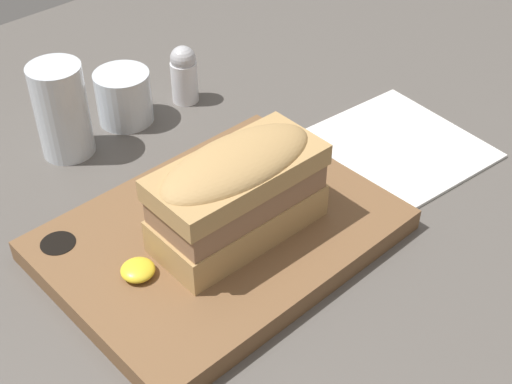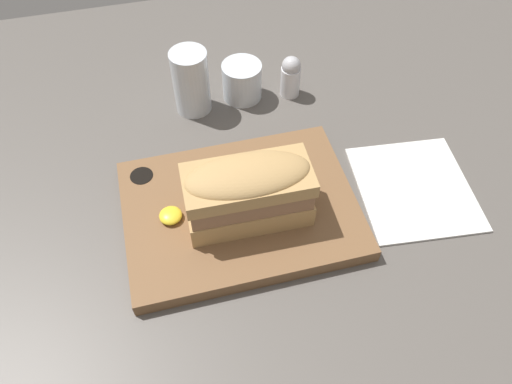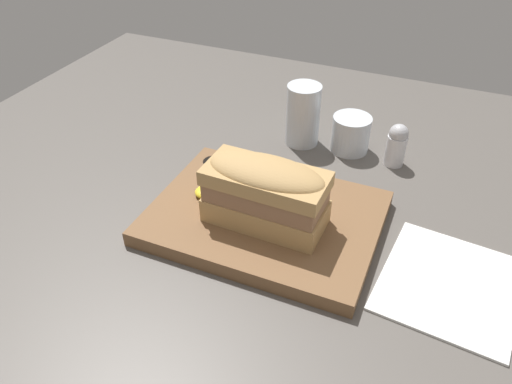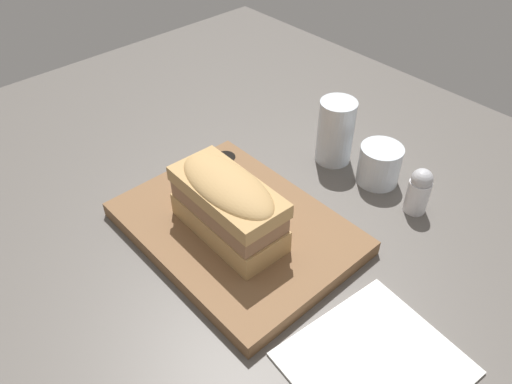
{
  "view_description": "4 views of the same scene",
  "coord_description": "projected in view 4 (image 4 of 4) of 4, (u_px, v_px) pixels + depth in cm",
  "views": [
    {
      "loc": [
        -39.22,
        -39.83,
        52.89
      ],
      "look_at": [
        -3.16,
        -1.31,
        9.69
      ],
      "focal_mm": 50.0,
      "sensor_mm": 36.0,
      "label": 1
    },
    {
      "loc": [
        -13.49,
        -40.72,
        62.83
      ],
      "look_at": [
        -3.64,
        -1.67,
        11.36
      ],
      "focal_mm": 35.0,
      "sensor_mm": 36.0,
      "label": 2
    },
    {
      "loc": [
        16.38,
        -51.81,
        52.05
      ],
      "look_at": [
        -5.19,
        -1.41,
        10.41
      ],
      "focal_mm": 35.0,
      "sensor_mm": 36.0,
      "label": 3
    },
    {
      "loc": [
        35.79,
        -31.24,
        55.83
      ],
      "look_at": [
        -2.61,
        3.63,
        10.91
      ],
      "focal_mm": 35.0,
      "sensor_mm": 36.0,
      "label": 4
    }
  ],
  "objects": [
    {
      "name": "salt_shaker",
      "position": [
        419.0,
        190.0,
        0.76
      ],
      "size": [
        3.51,
        3.51,
        7.88
      ],
      "color": "white",
      "rests_on": "dining_table"
    },
    {
      "name": "serving_board",
      "position": [
        236.0,
        227.0,
        0.74
      ],
      "size": [
        33.77,
        25.1,
        2.46
      ],
      "color": "brown",
      "rests_on": "dining_table"
    },
    {
      "name": "wine_glass",
      "position": [
        379.0,
        166.0,
        0.83
      ],
      "size": [
        7.02,
        7.02,
        6.72
      ],
      "color": "silver",
      "rests_on": "dining_table"
    },
    {
      "name": "water_glass",
      "position": [
        335.0,
        135.0,
        0.86
      ],
      "size": [
        6.29,
        6.29,
        11.56
      ],
      "color": "silver",
      "rests_on": "dining_table"
    },
    {
      "name": "mustard_dollop",
      "position": [
        194.0,
        186.0,
        0.79
      ],
      "size": [
        3.28,
        3.28,
        1.31
      ],
      "color": "yellow",
      "rests_on": "serving_board"
    },
    {
      "name": "napkin",
      "position": [
        373.0,
        365.0,
        0.58
      ],
      "size": [
        18.9,
        20.55,
        0.4
      ],
      "rotation": [
        0.0,
        0.0,
        -0.1
      ],
      "color": "white",
      "rests_on": "dining_table"
    },
    {
      "name": "dining_table",
      "position": [
        250.0,
        264.0,
        0.72
      ],
      "size": [
        146.81,
        127.3,
        2.0
      ],
      "color": "#56514C",
      "rests_on": "ground"
    },
    {
      "name": "sandwich",
      "position": [
        229.0,
        202.0,
        0.69
      ],
      "size": [
        17.48,
        8.45,
        10.23
      ],
      "rotation": [
        0.0,
        0.0,
        -0.03
      ],
      "color": "tan",
      "rests_on": "serving_board"
    }
  ]
}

